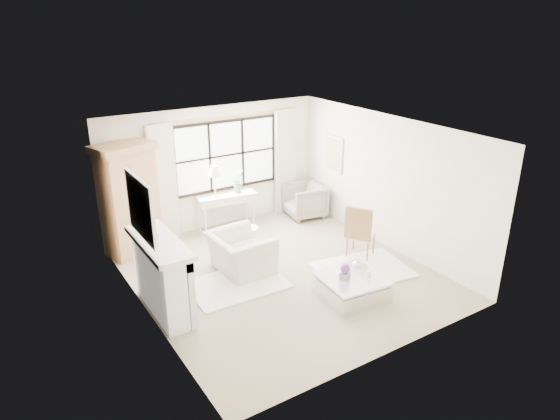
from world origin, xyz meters
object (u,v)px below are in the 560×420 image
(club_armchair, at_px, (241,253))
(console_table, at_px, (227,211))
(armoire, at_px, (129,199))
(coffee_table, at_px, (351,287))

(club_armchair, bearing_deg, console_table, -21.89)
(armoire, distance_m, club_armchair, 2.48)
(coffee_table, bearing_deg, console_table, 101.91)
(armoire, bearing_deg, club_armchair, -70.20)
(armoire, distance_m, coffee_table, 4.60)
(club_armchair, bearing_deg, armoire, 35.45)
(coffee_table, bearing_deg, club_armchair, 127.39)
(console_table, bearing_deg, coffee_table, -75.53)
(armoire, distance_m, console_table, 2.27)
(console_table, height_order, club_armchair, console_table)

